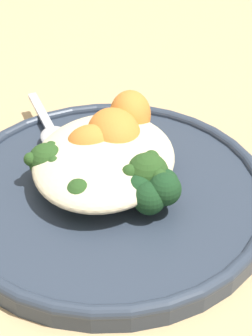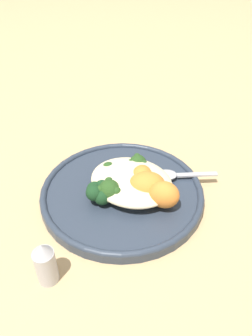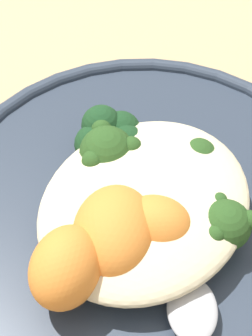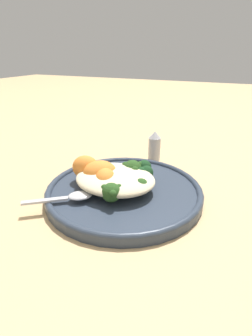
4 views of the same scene
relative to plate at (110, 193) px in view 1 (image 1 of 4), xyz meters
The scene contains 14 objects.
ground_plane 0.02m from the plate, 36.36° to the right, with size 4.00×4.00×0.00m, color tan.
plate is the anchor object (origin of this frame).
quinoa_mound 0.03m from the plate, 156.13° to the right, with size 0.15×0.13×0.03m, color beige.
broccoli_stalk_0 0.05m from the plate, 95.20° to the right, with size 0.07×0.09×0.03m.
broccoli_stalk_1 0.03m from the plate, 79.17° to the right, with size 0.08×0.04×0.03m.
broccoli_stalk_2 0.04m from the plate, 28.49° to the right, with size 0.09×0.03×0.03m.
broccoli_stalk_3 0.02m from the plate, 161.60° to the left, with size 0.07×0.05×0.03m.
broccoli_stalk_4 0.04m from the plate, 95.24° to the left, with size 0.06×0.08×0.04m.
sweet_potato_chunk_0 0.05m from the plate, 154.87° to the right, with size 0.05×0.04×0.03m, color orange.
sweet_potato_chunk_1 0.09m from the plate, behind, with size 0.05×0.04×0.05m, color orange.
sweet_potato_chunk_2 0.05m from the plate, 135.16° to the right, with size 0.05×0.04×0.04m, color orange.
sweet_potato_chunk_3 0.06m from the plate, 169.55° to the right, with size 0.06×0.05×0.04m, color orange.
kale_tuft 0.05m from the plate, 70.01° to the left, with size 0.05×0.05×0.03m.
spoon 0.10m from the plate, 127.59° to the right, with size 0.10×0.09×0.01m.
Camera 1 is at (0.36, 0.13, 0.33)m, focal length 60.00 mm.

